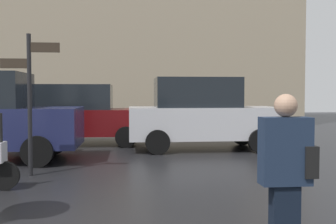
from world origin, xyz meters
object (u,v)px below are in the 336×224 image
(parked_car_left, at_px, (201,114))
(street_signpost, at_px, (30,90))
(pedestrian_with_bag, at_px, (287,169))
(parked_car_distant, at_px, (77,114))

(parked_car_left, bearing_deg, street_signpost, -141.63)
(street_signpost, bearing_deg, parked_car_left, 40.78)
(street_signpost, bearing_deg, pedestrian_with_bag, -53.15)
(parked_car_left, height_order, parked_car_distant, parked_car_left)
(parked_car_distant, relative_size, street_signpost, 1.64)
(pedestrian_with_bag, xyz_separation_m, street_signpost, (-3.24, 4.32, 0.75))
(parked_car_left, relative_size, street_signpost, 1.55)
(parked_car_distant, bearing_deg, pedestrian_with_bag, -67.40)
(parked_car_left, relative_size, parked_car_distant, 0.94)
(parked_car_distant, bearing_deg, parked_car_left, -17.47)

